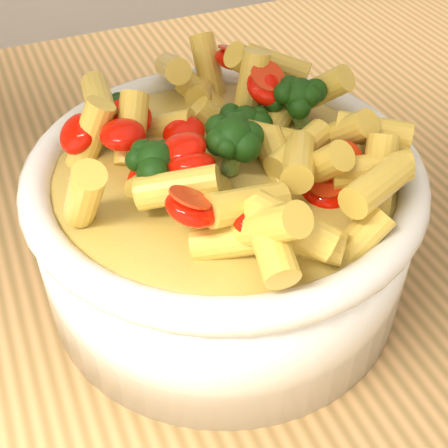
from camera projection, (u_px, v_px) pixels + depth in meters
name	position (u px, v px, depth m)	size (l,w,h in m)	color
table	(127.00, 334.00, 0.56)	(1.20, 0.80, 0.90)	tan
serving_bowl	(224.00, 223.00, 0.44)	(0.26, 0.26, 0.11)	white
pasta_salad	(224.00, 139.00, 0.39)	(0.21, 0.21, 0.05)	#FCC74F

